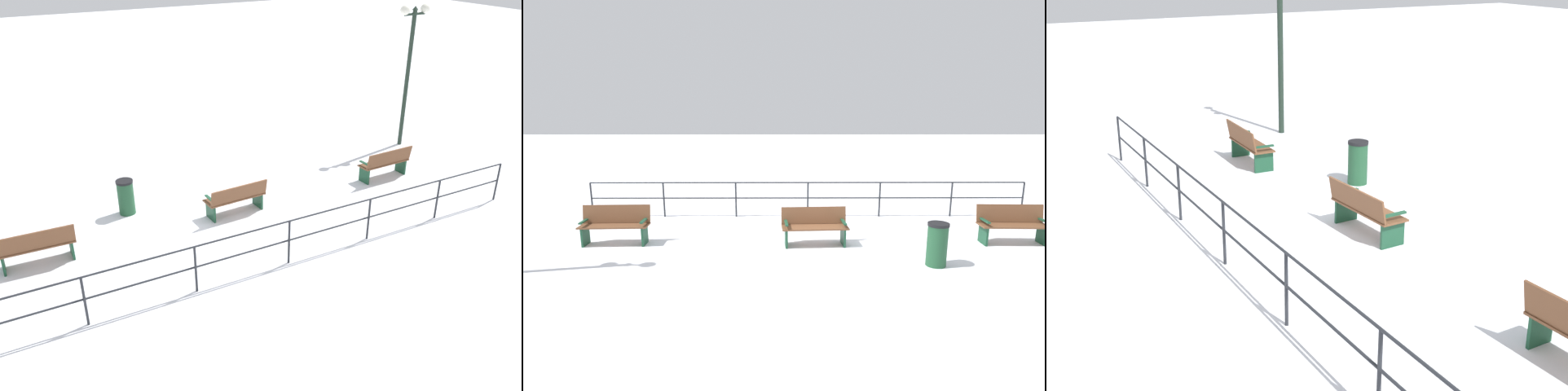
% 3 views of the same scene
% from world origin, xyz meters
% --- Properties ---
extents(ground_plane, '(80.00, 80.00, 0.00)m').
position_xyz_m(ground_plane, '(0.00, 0.00, 0.00)').
color(ground_plane, white).
rests_on(ground_plane, ground).
extents(bench_nearest, '(0.56, 1.61, 0.92)m').
position_xyz_m(bench_nearest, '(-0.12, -4.77, 0.49)').
color(bench_nearest, brown).
rests_on(bench_nearest, ground).
extents(bench_second, '(0.65, 1.59, 0.88)m').
position_xyz_m(bench_second, '(-0.05, -0.00, 0.46)').
color(bench_second, brown).
rests_on(bench_second, ground).
extents(bench_third, '(0.60, 1.62, 0.92)m').
position_xyz_m(bench_third, '(-0.12, 4.77, 0.48)').
color(bench_third, brown).
rests_on(bench_third, ground).
extents(lamppost_near, '(0.29, 1.10, 4.50)m').
position_xyz_m(lamppost_near, '(1.83, -7.09, 3.10)').
color(lamppost_near, '#1E2D23').
rests_on(lamppost_near, ground).
extents(waterfront_railing, '(0.05, 12.94, 1.06)m').
position_xyz_m(waterfront_railing, '(-2.62, 0.00, 0.72)').
color(waterfront_railing, '#26282D').
rests_on(waterfront_railing, ground).
extents(trash_bin, '(0.43, 0.43, 0.92)m').
position_xyz_m(trash_bin, '(1.33, 2.42, 0.46)').
color(trash_bin, '#1E4C2D').
rests_on(trash_bin, ground).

